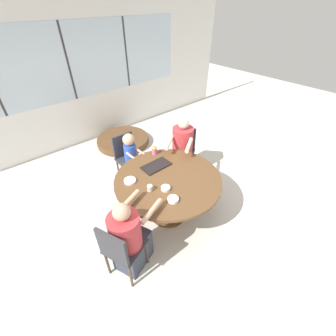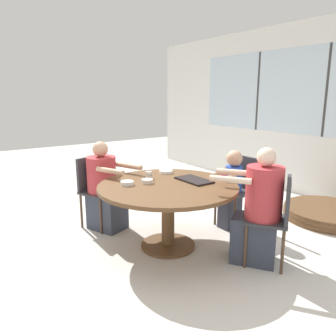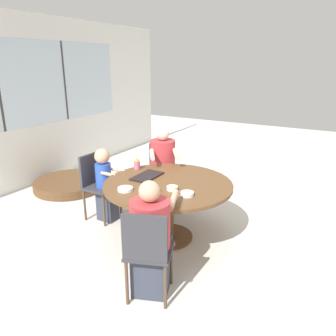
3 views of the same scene
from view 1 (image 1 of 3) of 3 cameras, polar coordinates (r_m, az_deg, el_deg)
name	(u,v)px [view 1 (image 1 of 3)]	position (r m, az deg, el deg)	size (l,w,h in m)	color
ground_plane	(168,212)	(3.64, 0.00, -11.21)	(16.00, 16.00, 0.00)	beige
wall_back_with_windows	(71,78)	(5.20, -23.43, 20.30)	(8.40, 0.08, 2.80)	silver
dining_table	(168,185)	(3.22, 0.00, -4.31)	(1.50, 1.50, 0.72)	brown
chair_for_woman_green_shirt	(184,147)	(4.12, 4.02, 5.29)	(0.56, 0.56, 0.89)	#333338
chair_for_man_blue_shirt	(119,249)	(2.67, -12.22, -19.42)	(0.52, 0.52, 0.89)	#333338
chair_for_toddler	(127,154)	(3.99, -10.45, 3.47)	(0.40, 0.40, 0.89)	#333338
person_woman_green_shirt	(182,153)	(3.99, 3.51, 3.80)	(0.73, 0.65, 1.17)	#333847
person_man_blue_shirt	(129,240)	(2.78, -9.78, -17.50)	(0.73, 0.56, 1.10)	#333847
person_toddler	(132,161)	(3.91, -9.17, 1.87)	(0.23, 0.39, 0.99)	#333847
food_tray_dark	(156,166)	(3.35, -3.00, 0.58)	(0.43, 0.24, 0.02)	black
coffee_mug	(150,188)	(2.93, -4.59, -5.06)	(0.08, 0.07, 0.08)	beige
sippy_cup	(154,150)	(3.58, -3.49, 4.68)	(0.08, 0.08, 0.16)	#CC668C
bowl_white_shallow	(130,181)	(3.11, -9.64, -3.22)	(0.16, 0.16, 0.04)	white
bowl_cereal	(173,199)	(2.81, 1.29, -7.98)	(0.14, 0.14, 0.04)	white
bowl_fruit	(166,188)	(2.95, -0.61, -5.16)	(0.12, 0.12, 0.04)	silver
folded_table_stack	(123,140)	(5.32, -11.32, 6.87)	(1.17, 1.17, 0.15)	brown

